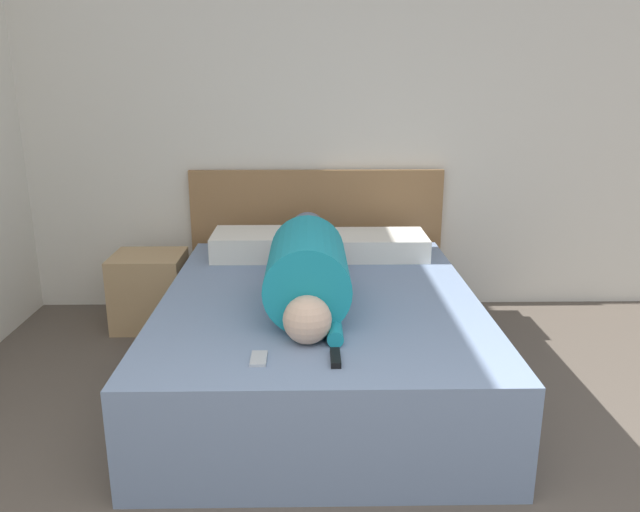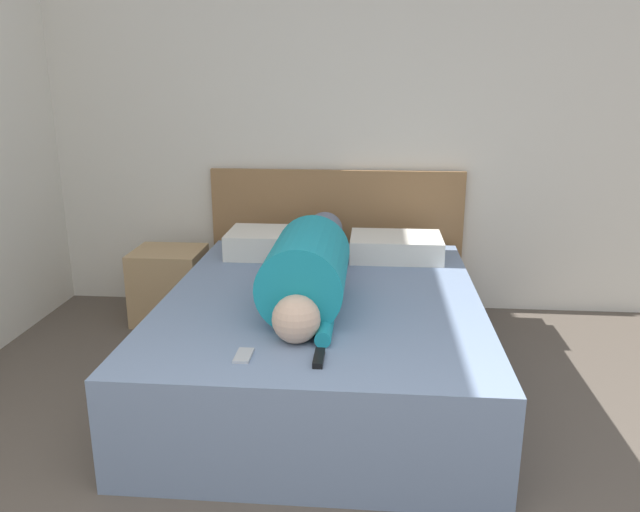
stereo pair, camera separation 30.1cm
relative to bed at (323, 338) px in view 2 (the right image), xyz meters
name	(u,v)px [view 2 (the right image)]	position (x,y,z in m)	size (l,w,h in m)	color
wall_back	(343,119)	(0.03, 1.22, 1.05)	(5.19, 0.06, 2.60)	silver
bed	(323,338)	(0.00, 0.00, 0.00)	(1.60, 2.06, 0.49)	#7589A8
headboard	(336,240)	(0.00, 1.15, 0.24)	(1.72, 0.04, 0.97)	olive
nightstand	(170,285)	(-1.09, 0.80, -0.01)	(0.45, 0.40, 0.48)	tan
person_lying	(310,264)	(-0.06, -0.02, 0.41)	(0.39, 1.66, 0.39)	#DBB293
pillow_near_headboard	(276,243)	(-0.36, 0.72, 0.32)	(0.59, 0.40, 0.15)	silver
pillow_second	(396,247)	(0.40, 0.72, 0.32)	(0.56, 0.40, 0.14)	silver
tv_remote	(319,358)	(0.05, -0.78, 0.26)	(0.04, 0.15, 0.02)	black
cell_phone	(244,356)	(-0.25, -0.78, 0.25)	(0.06, 0.13, 0.01)	#B2B7BC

